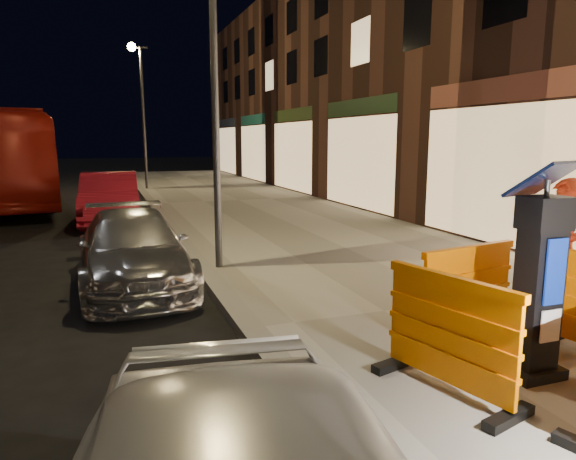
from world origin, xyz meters
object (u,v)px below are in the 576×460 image
object	(u,v)px
parking_kiosk	(539,278)
bus_doubledecker	(9,204)
barrier_kerbside	(449,335)
car_red	(111,223)
man	(561,252)
barrier_back	(467,293)
car_silver	(135,284)

from	to	relation	value
parking_kiosk	bus_doubledecker	xyz separation A→B (m)	(-6.96, 17.35, -1.09)
barrier_kerbside	bus_doubledecker	bearing A→B (deg)	3.85
barrier_kerbside	car_red	size ratio (longest dim) A/B	0.32
bus_doubledecker	parking_kiosk	bearing A→B (deg)	-75.85
car_red	bus_doubledecker	world-z (taller)	bus_doubledecker
car_red	man	bearing A→B (deg)	-63.56
barrier_back	car_silver	world-z (taller)	barrier_back
parking_kiosk	barrier_back	xyz separation A→B (m)	(0.00, 0.95, -0.42)
car_red	man	world-z (taller)	man
parking_kiosk	car_red	distance (m)	12.15
car_red	bus_doubledecker	bearing A→B (deg)	122.38
barrier_kerbside	parking_kiosk	bearing A→B (deg)	-105.25
man	car_red	bearing A→B (deg)	-146.63
car_silver	man	xyz separation A→B (m)	(4.63, -3.97, 1.02)
car_red	barrier_back	bearing A→B (deg)	-69.88
bus_doubledecker	man	xyz separation A→B (m)	(8.30, -16.37, 1.02)
barrier_kerbside	car_silver	distance (m)	5.52
car_silver	man	size ratio (longest dim) A/B	2.31
parking_kiosk	barrier_kerbside	distance (m)	1.04
car_silver	car_red	xyz separation A→B (m)	(-0.25, 6.62, 0.00)
car_red	man	size ratio (longest dim) A/B	2.44
parking_kiosk	man	xyz separation A→B (m)	(1.34, 0.99, -0.07)
parking_kiosk	barrier_back	distance (m)	1.04
parking_kiosk	barrier_kerbside	xyz separation A→B (m)	(-0.95, 0.00, -0.42)
man	car_silver	bearing A→B (deg)	-121.97
barrier_kerbside	car_silver	bearing A→B (deg)	10.00
barrier_back	car_red	size ratio (longest dim) A/B	0.32
bus_doubledecker	barrier_back	bearing A→B (deg)	-74.72
barrier_kerbside	bus_doubledecker	size ratio (longest dim) A/B	0.11
barrier_back	bus_doubledecker	distance (m)	17.83
barrier_kerbside	bus_doubledecker	xyz separation A→B (m)	(-6.01, 17.35, -0.68)
barrier_back	car_silver	xyz separation A→B (m)	(-3.29, 4.01, -0.68)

